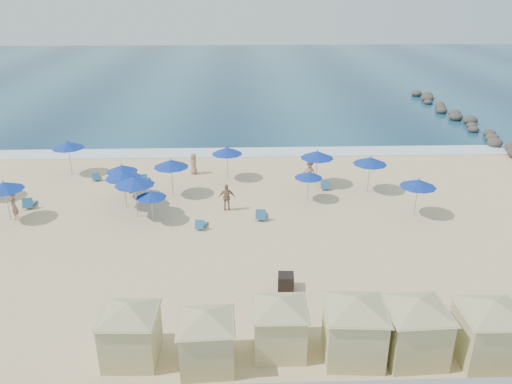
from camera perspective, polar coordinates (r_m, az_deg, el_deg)
ground at (r=27.86m, az=-4.33°, el=-5.57°), size 160.00×160.00×0.00m
ocean at (r=80.61m, az=-2.89°, el=13.31°), size 160.00×80.00×0.06m
surf_line at (r=42.14m, az=-3.58°, el=4.51°), size 160.00×2.50×0.08m
rock_jetty at (r=55.89m, az=22.35°, el=7.77°), size 2.56×26.66×0.96m
trash_bin at (r=23.60m, az=3.43°, el=-10.19°), size 0.79×0.79×0.73m
cabana_0 at (r=19.63m, az=-14.25°, el=-14.44°), size 4.30×4.30×2.70m
cabana_1 at (r=18.89m, az=-5.71°, el=-15.55°), size 4.20×4.20×2.64m
cabana_2 at (r=19.46m, az=2.72°, el=-14.14°), size 4.21×4.21×2.64m
cabana_3 at (r=19.42m, az=11.23°, el=-14.09°), size 4.67×4.67×2.93m
cabana_4 at (r=19.97m, az=17.81°, el=-13.77°), size 4.61×4.61×2.89m
cabana_5 at (r=20.84m, az=25.19°, el=-13.35°), size 4.59×4.59×2.88m
umbrella_1 at (r=32.70m, az=-26.87°, el=0.62°), size 2.27×2.27×2.58m
umbrella_2 at (r=39.08m, az=-20.71°, el=5.06°), size 2.32×2.32×2.64m
umbrella_3 at (r=32.00m, az=-14.95°, el=1.96°), size 2.28×2.28×2.59m
umbrella_4 at (r=33.19m, az=-9.68°, el=3.24°), size 2.32×2.32×2.64m
umbrella_5 at (r=30.47m, az=-13.73°, el=1.25°), size 2.39×2.39×2.72m
umbrella_6 at (r=29.77m, az=-11.91°, el=-0.28°), size 1.82×1.82×2.07m
umbrella_7 at (r=35.69m, az=-3.33°, el=4.74°), size 2.21×2.21×2.52m
umbrella_8 at (r=32.27m, az=6.03°, el=1.96°), size 1.83×1.83×2.08m
umbrella_9 at (r=34.73m, az=7.00°, el=4.27°), size 2.32×2.32×2.64m
umbrella_10 at (r=34.24m, az=12.92°, el=3.52°), size 2.28×2.28×2.59m
umbrella_11 at (r=31.33m, az=18.06°, el=0.97°), size 2.19×2.19×2.49m
umbrella_12 at (r=33.72m, az=-15.08°, el=2.62°), size 2.06×2.06×2.35m
beach_chair_0 at (r=34.88m, az=-24.49°, el=-1.17°), size 0.79×1.44×0.75m
beach_chair_1 at (r=37.97m, az=-17.80°, el=1.64°), size 0.78×1.25×0.64m
beach_chair_2 at (r=36.56m, az=-12.68°, el=1.45°), size 0.61×1.35×0.74m
beach_chair_3 at (r=29.27m, az=-6.30°, el=-3.70°), size 0.75×1.25×0.64m
beach_chair_4 at (r=30.20m, az=0.58°, el=-2.60°), size 0.77×1.41×0.74m
beach_chair_5 at (r=34.95m, az=7.89°, el=0.77°), size 0.76×1.34×0.70m
beachgoer_0 at (r=33.35m, az=-25.92°, el=-1.50°), size 0.39×0.59×1.58m
beachgoer_1 at (r=34.98m, az=-14.32°, el=1.30°), size 0.99×1.01×1.65m
beachgoer_2 at (r=31.12m, az=-3.35°, el=-0.61°), size 1.02×0.44×1.74m
beachgoer_3 at (r=35.79m, az=6.11°, el=2.35°), size 1.15×1.14×1.59m
beachgoer_4 at (r=37.45m, az=-7.14°, el=3.23°), size 0.57×0.81×1.58m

